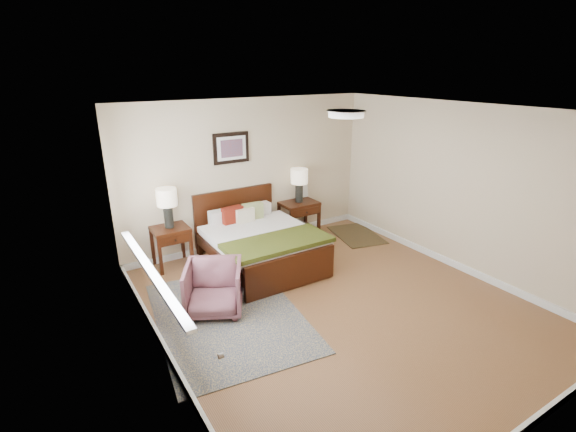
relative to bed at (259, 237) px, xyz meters
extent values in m
plane|color=brown|center=(0.32, -1.58, -0.47)|extent=(5.00, 5.00, 0.00)
cube|color=#C5B18E|center=(0.32, 0.92, 0.78)|extent=(4.50, 0.04, 2.50)
cube|color=#C5B18E|center=(0.32, -4.08, 0.78)|extent=(4.50, 0.04, 2.50)
cube|color=#C5B18E|center=(-1.93, -1.58, 0.78)|extent=(0.04, 5.00, 2.50)
cube|color=#C5B18E|center=(2.57, -1.58, 0.78)|extent=(0.04, 5.00, 2.50)
cube|color=white|center=(0.32, -1.58, 2.03)|extent=(4.50, 5.00, 0.02)
cube|color=silver|center=(-1.91, -0.88, 0.93)|extent=(0.02, 2.72, 1.32)
cube|color=silver|center=(-1.90, -0.88, 0.93)|extent=(0.01, 2.60, 1.20)
cube|color=silver|center=(-1.86, -0.88, 0.30)|extent=(0.10, 2.72, 0.04)
cube|color=silver|center=(-1.92, -3.33, 0.62)|extent=(0.01, 1.00, 2.18)
cube|color=brown|center=(-1.91, -3.33, 0.58)|extent=(0.01, 0.90, 2.10)
cylinder|color=#999999|center=(-1.88, -2.95, 0.53)|extent=(0.04, 0.04, 0.04)
cylinder|color=white|center=(0.32, -1.58, 1.99)|extent=(0.40, 0.40, 0.07)
cylinder|color=beige|center=(0.32, -1.58, 2.03)|extent=(0.44, 0.44, 0.01)
cube|color=#351708|center=(0.00, 0.88, 0.05)|extent=(1.44, 0.06, 1.01)
cube|color=#351708|center=(0.00, -0.93, -0.20)|extent=(1.44, 0.06, 0.51)
cube|color=#351708|center=(-0.68, -0.03, -0.18)|extent=(0.06, 1.79, 0.16)
cube|color=#351708|center=(0.68, -0.03, -0.18)|extent=(0.06, 1.79, 0.16)
cube|color=beige|center=(0.00, -0.03, -0.06)|extent=(1.34, 1.77, 0.20)
cube|color=beige|center=(0.00, -0.13, 0.07)|extent=(1.52, 1.54, 0.09)
cube|color=#3D4514|center=(0.00, -0.57, 0.12)|extent=(1.56, 0.70, 0.06)
cube|color=beige|center=(-0.32, 0.64, 0.20)|extent=(0.45, 0.18, 0.23)
cube|color=beige|center=(0.32, 0.64, 0.20)|extent=(0.45, 0.18, 0.23)
cube|color=#62150B|center=(-0.20, 0.52, 0.24)|extent=(0.35, 0.17, 0.29)
cube|color=#848D51|center=(0.16, 0.52, 0.24)|extent=(0.35, 0.16, 0.29)
cube|color=beige|center=(-0.02, 0.44, 0.22)|extent=(0.31, 0.13, 0.25)
cube|color=black|center=(0.00, 0.90, 1.25)|extent=(0.62, 0.03, 0.50)
cube|color=silver|center=(0.00, 0.88, 1.25)|extent=(0.50, 0.01, 0.38)
cube|color=#A52D23|center=(0.00, 0.87, 1.25)|extent=(0.38, 0.01, 0.28)
cube|color=#351708|center=(-1.18, 0.69, 0.15)|extent=(0.54, 0.49, 0.05)
cube|color=#351708|center=(-1.42, 0.48, -0.17)|extent=(0.05, 0.05, 0.60)
cube|color=#351708|center=(-0.93, 0.48, -0.17)|extent=(0.05, 0.05, 0.60)
cube|color=#351708|center=(-1.42, 0.91, -0.17)|extent=(0.05, 0.05, 0.60)
cube|color=#351708|center=(-0.93, 0.91, -0.17)|extent=(0.05, 0.05, 0.60)
cube|color=#351708|center=(-1.18, 0.46, 0.05)|extent=(0.48, 0.03, 0.14)
cube|color=#351708|center=(1.20, 0.69, 0.16)|extent=(0.66, 0.49, 0.05)
cube|color=#351708|center=(0.90, 0.48, -0.17)|extent=(0.05, 0.05, 0.61)
cube|color=#351708|center=(1.50, 0.48, -0.17)|extent=(0.05, 0.05, 0.61)
cube|color=#351708|center=(0.90, 0.91, -0.17)|extent=(0.05, 0.05, 0.61)
cube|color=#351708|center=(1.50, 0.91, -0.17)|extent=(0.05, 0.05, 0.61)
cube|color=#351708|center=(1.20, 0.46, 0.06)|extent=(0.60, 0.03, 0.14)
cube|color=#351708|center=(1.20, 0.69, -0.33)|extent=(0.60, 0.43, 0.03)
cube|color=black|center=(1.20, 0.69, -0.30)|extent=(0.24, 0.31, 0.03)
cube|color=black|center=(1.20, 0.69, -0.26)|extent=(0.24, 0.31, 0.03)
cube|color=black|center=(1.20, 0.69, -0.23)|extent=(0.24, 0.31, 0.03)
cylinder|color=black|center=(-1.18, 0.69, 0.34)|extent=(0.14, 0.14, 0.32)
cylinder|color=black|center=(-1.18, 0.69, 0.52)|extent=(0.02, 0.02, 0.06)
cylinder|color=beige|center=(-1.18, 0.69, 0.66)|extent=(0.30, 0.30, 0.26)
cylinder|color=black|center=(1.20, 0.69, 0.35)|extent=(0.14, 0.14, 0.32)
cylinder|color=black|center=(1.20, 0.69, 0.53)|extent=(0.02, 0.02, 0.06)
cylinder|color=beige|center=(1.20, 0.69, 0.67)|extent=(0.30, 0.30, 0.26)
imported|color=brown|center=(-1.12, -0.87, -0.14)|extent=(0.95, 0.95, 0.65)
cube|color=#0D1E41|center=(-1.03, -1.08, -0.46)|extent=(1.99, 2.60, 0.01)
cube|color=black|center=(2.12, 0.12, -0.46)|extent=(0.97, 1.24, 0.01)
camera|label=1|loc=(-2.79, -5.31, 2.49)|focal=26.00mm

